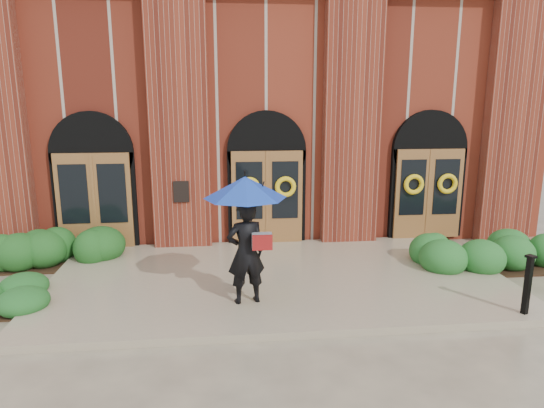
{
  "coord_description": "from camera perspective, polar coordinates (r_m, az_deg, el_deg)",
  "views": [
    {
      "loc": [
        -1.18,
        -9.96,
        4.08
      ],
      "look_at": [
        -0.05,
        1.0,
        1.6
      ],
      "focal_mm": 32.0,
      "sensor_mm": 36.0,
      "label": 1
    }
  ],
  "objects": [
    {
      "name": "landing",
      "position": [
        10.94,
        0.7,
        -8.8
      ],
      "size": [
        10.0,
        5.3,
        0.15
      ],
      "primitive_type": "cube",
      "color": "gray",
      "rests_on": "ground"
    },
    {
      "name": "hedge_wall_left",
      "position": [
        13.09,
        -23.6,
        -4.63
      ],
      "size": [
        3.32,
        1.33,
        0.85
      ],
      "primitive_type": "ellipsoid",
      "color": "#1A4918",
      "rests_on": "ground"
    },
    {
      "name": "metal_post",
      "position": [
        10.06,
        27.87,
        -8.26
      ],
      "size": [
        0.2,
        0.2,
        1.12
      ],
      "rotation": [
        0.0,
        0.0,
        0.39
      ],
      "color": "black",
      "rests_on": "landing"
    },
    {
      "name": "hedge_front_left",
      "position": [
        10.93,
        -27.95,
        -9.43
      ],
      "size": [
        1.38,
        1.18,
        0.49
      ],
      "primitive_type": "ellipsoid",
      "color": "#1B501D",
      "rests_on": "ground"
    },
    {
      "name": "man_with_umbrella",
      "position": [
        9.08,
        -3.12,
        -1.36
      ],
      "size": [
        1.84,
        1.84,
        2.47
      ],
      "rotation": [
        0.0,
        0.0,
        3.35
      ],
      "color": "black",
      "rests_on": "landing"
    },
    {
      "name": "ground",
      "position": [
        10.83,
        0.79,
        -9.46
      ],
      "size": [
        90.0,
        90.0,
        0.0
      ],
      "primitive_type": "plane",
      "color": "gray",
      "rests_on": "ground"
    },
    {
      "name": "hedge_wall_right",
      "position": [
        12.86,
        24.26,
        -5.15
      ],
      "size": [
        3.06,
        1.22,
        0.79
      ],
      "primitive_type": "ellipsoid",
      "color": "#1F5921",
      "rests_on": "ground"
    },
    {
      "name": "church_building",
      "position": [
        18.79,
        -2.35,
        10.91
      ],
      "size": [
        16.2,
        12.53,
        7.0
      ],
      "color": "maroon",
      "rests_on": "ground"
    }
  ]
}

